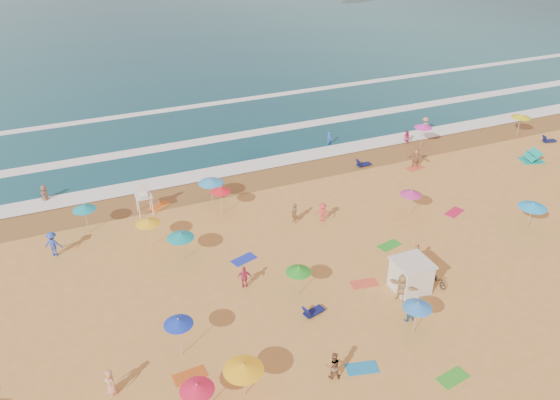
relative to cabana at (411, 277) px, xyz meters
name	(u,v)px	position (x,y,z in m)	size (l,w,h in m)	color
ground	(328,256)	(-3.04, 5.14, -1.00)	(220.00, 220.00, 0.00)	gold
ocean	(125,19)	(-3.04, 89.14, -1.00)	(220.00, 140.00, 0.18)	#0C4756
wet_sand	(261,178)	(-3.04, 17.64, -0.99)	(220.00, 220.00, 0.00)	olive
surf_foam	(229,140)	(-3.04, 26.46, -0.90)	(200.00, 18.70, 0.05)	white
cabana	(411,277)	(0.00, 0.00, 0.00)	(2.00, 2.00, 2.00)	silver
cabana_roof	(413,263)	(0.00, 0.00, 1.06)	(2.20, 2.20, 0.12)	silver
bicycle	(437,280)	(1.90, -0.30, -0.60)	(0.53, 1.52, 0.80)	black
lifeguard_stand	(144,202)	(-13.42, 15.71, 0.05)	(1.20, 1.20, 2.10)	white
beach_umbrellas	(365,204)	(0.98, 7.27, 1.08)	(52.37, 23.29, 0.78)	#329DE5
loungers	(441,254)	(4.10, 2.15, -0.83)	(51.39, 26.48, 0.34)	#0F1A4D
towels	(371,256)	(-0.34, 3.98, -0.98)	(37.79, 24.58, 0.03)	#C55518
beachgoers	(309,214)	(-2.43, 9.47, -0.20)	(43.40, 26.76, 2.14)	#DC3739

